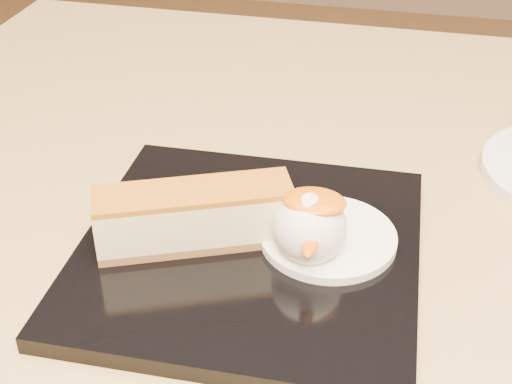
% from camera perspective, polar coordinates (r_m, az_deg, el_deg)
% --- Properties ---
extents(table, '(0.80, 0.80, 0.72)m').
position_cam_1_polar(table, '(0.61, 2.33, -14.43)').
color(table, black).
rests_on(table, ground).
extents(dessert_plate, '(0.23, 0.23, 0.01)m').
position_cam_1_polar(dessert_plate, '(0.47, -0.55, -4.74)').
color(dessert_plate, black).
rests_on(dessert_plate, table).
extents(cheesecake, '(0.13, 0.08, 0.04)m').
position_cam_1_polar(cheesecake, '(0.46, -4.95, -1.93)').
color(cheesecake, brown).
rests_on(cheesecake, dessert_plate).
extents(cream_smear, '(0.09, 0.09, 0.01)m').
position_cam_1_polar(cream_smear, '(0.47, 5.80, -3.61)').
color(cream_smear, white).
rests_on(cream_smear, dessert_plate).
extents(ice_cream_scoop, '(0.05, 0.05, 0.05)m').
position_cam_1_polar(ice_cream_scoop, '(0.44, 4.30, -2.85)').
color(ice_cream_scoop, white).
rests_on(ice_cream_scoop, cream_smear).
extents(mango_sauce, '(0.04, 0.03, 0.01)m').
position_cam_1_polar(mango_sauce, '(0.44, 4.71, -0.75)').
color(mango_sauce, '#DC6006').
rests_on(mango_sauce, ice_cream_scoop).
extents(mint_sprig, '(0.04, 0.03, 0.00)m').
position_cam_1_polar(mint_sprig, '(0.49, 2.87, -1.06)').
color(mint_sprig, green).
rests_on(mint_sprig, cream_smear).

